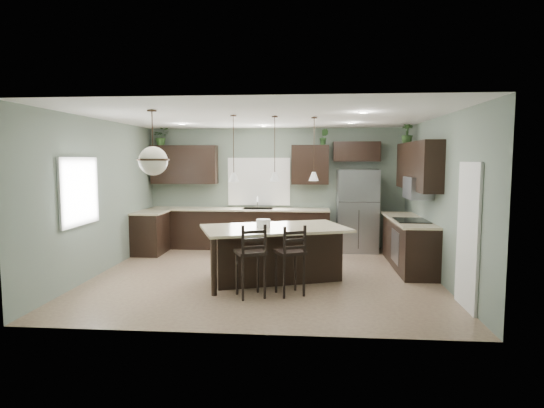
{
  "coord_description": "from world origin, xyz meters",
  "views": [
    {
      "loc": [
        0.79,
        -7.94,
        2.08
      ],
      "look_at": [
        0.1,
        0.4,
        1.25
      ],
      "focal_mm": 30.0,
      "sensor_mm": 36.0,
      "label": 1
    }
  ],
  "objects_px": {
    "kitchen_island": "(275,254)",
    "plant_back_left": "(161,137)",
    "serving_dish": "(263,223)",
    "bar_stool_left": "(250,260)",
    "refrigerator": "(357,211)",
    "bar_stool_center": "(290,260)"
  },
  "relations": [
    {
      "from": "refrigerator",
      "to": "serving_dish",
      "type": "xyz_separation_m",
      "value": [
        -1.85,
        -2.71,
        0.07
      ]
    },
    {
      "from": "refrigerator",
      "to": "bar_stool_left",
      "type": "height_order",
      "value": "refrigerator"
    },
    {
      "from": "refrigerator",
      "to": "plant_back_left",
      "type": "height_order",
      "value": "plant_back_left"
    },
    {
      "from": "bar_stool_center",
      "to": "plant_back_left",
      "type": "bearing_deg",
      "value": 105.54
    },
    {
      "from": "bar_stool_left",
      "to": "bar_stool_center",
      "type": "height_order",
      "value": "bar_stool_left"
    },
    {
      "from": "refrigerator",
      "to": "bar_stool_left",
      "type": "xyz_separation_m",
      "value": [
        -1.95,
        -3.63,
        -0.36
      ]
    },
    {
      "from": "kitchen_island",
      "to": "bar_stool_center",
      "type": "relative_size",
      "value": 2.19
    },
    {
      "from": "kitchen_island",
      "to": "serving_dish",
      "type": "xyz_separation_m",
      "value": [
        -0.19,
        -0.07,
        0.53
      ]
    },
    {
      "from": "refrigerator",
      "to": "plant_back_left",
      "type": "bearing_deg",
      "value": 177.43
    },
    {
      "from": "serving_dish",
      "to": "bar_stool_center",
      "type": "relative_size",
      "value": 0.22
    },
    {
      "from": "serving_dish",
      "to": "bar_stool_left",
      "type": "relative_size",
      "value": 0.21
    },
    {
      "from": "serving_dish",
      "to": "plant_back_left",
      "type": "bearing_deg",
      "value": 132.8
    },
    {
      "from": "kitchen_island",
      "to": "plant_back_left",
      "type": "bearing_deg",
      "value": 115.58
    },
    {
      "from": "bar_stool_center",
      "to": "plant_back_left",
      "type": "height_order",
      "value": "plant_back_left"
    },
    {
      "from": "refrigerator",
      "to": "kitchen_island",
      "type": "height_order",
      "value": "refrigerator"
    },
    {
      "from": "bar_stool_left",
      "to": "plant_back_left",
      "type": "relative_size",
      "value": 2.79
    },
    {
      "from": "serving_dish",
      "to": "plant_back_left",
      "type": "relative_size",
      "value": 0.59
    },
    {
      "from": "plant_back_left",
      "to": "refrigerator",
      "type": "bearing_deg",
      "value": -2.57
    },
    {
      "from": "kitchen_island",
      "to": "bar_stool_left",
      "type": "height_order",
      "value": "bar_stool_left"
    },
    {
      "from": "serving_dish",
      "to": "bar_stool_left",
      "type": "distance_m",
      "value": 1.02
    },
    {
      "from": "plant_back_left",
      "to": "bar_stool_center",
      "type": "bearing_deg",
      "value": -49.09
    },
    {
      "from": "kitchen_island",
      "to": "bar_stool_left",
      "type": "relative_size",
      "value": 2.13
    }
  ]
}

